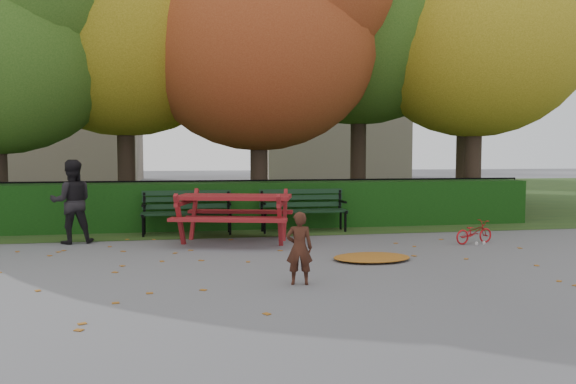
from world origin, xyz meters
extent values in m
plane|color=slate|center=(0.00, 0.00, 0.00)|extent=(90.00, 90.00, 0.00)
plane|color=#203D17|center=(0.00, 14.00, 0.01)|extent=(90.00, 90.00, 0.00)
cube|color=#BDAA96|center=(-9.00, 26.00, 7.50)|extent=(10.00, 7.00, 15.00)
cube|color=#BDAA96|center=(8.00, 28.00, 6.00)|extent=(9.00, 6.00, 12.00)
cube|color=black|center=(0.00, 4.50, 0.50)|extent=(13.00, 0.90, 1.00)
cube|color=black|center=(0.00, 5.30, 0.08)|extent=(14.00, 0.04, 0.04)
cube|color=black|center=(0.00, 5.30, 1.00)|extent=(14.00, 0.04, 0.04)
cylinder|color=black|center=(-3.00, 5.30, 0.50)|extent=(0.03, 0.03, 1.00)
cylinder|color=black|center=(0.00, 5.30, 0.50)|extent=(0.03, 0.03, 1.00)
cylinder|color=black|center=(3.00, 5.30, 0.50)|extent=(0.03, 0.03, 1.00)
cylinder|color=black|center=(6.50, 5.30, 0.50)|extent=(0.03, 0.03, 1.00)
cylinder|color=black|center=(-2.80, 7.00, 1.57)|extent=(0.44, 0.44, 3.15)
ellipsoid|color=olive|center=(-2.80, 7.00, 4.95)|extent=(6.40, 6.40, 5.76)
cylinder|color=black|center=(0.50, 6.20, 1.40)|extent=(0.44, 0.44, 2.80)
ellipsoid|color=maroon|center=(0.50, 6.20, 4.40)|extent=(6.00, 6.00, 5.40)
cylinder|color=black|center=(3.50, 7.50, 1.75)|extent=(0.44, 0.44, 3.50)
ellipsoid|color=#2D5717|center=(3.50, 7.50, 5.50)|extent=(6.80, 6.80, 6.12)
cylinder|color=black|center=(6.20, 6.00, 1.49)|extent=(0.44, 0.44, 2.97)
ellipsoid|color=olive|center=(6.20, 6.00, 4.68)|extent=(5.80, 5.80, 5.22)
cylinder|color=black|center=(8.00, 10.00, 1.57)|extent=(0.44, 0.44, 3.15)
ellipsoid|color=#2D5717|center=(8.00, 10.00, 4.95)|extent=(6.00, 6.00, 5.40)
sphere|color=#2D5717|center=(9.05, 9.25, 6.30)|extent=(4.50, 4.50, 4.50)
cube|color=black|center=(-1.30, 3.42, 0.44)|extent=(1.80, 0.12, 0.04)
cube|color=black|center=(-1.30, 3.60, 0.44)|extent=(1.80, 0.12, 0.04)
cube|color=black|center=(-1.30, 3.78, 0.44)|extent=(1.80, 0.12, 0.04)
cube|color=black|center=(-1.30, 3.87, 0.55)|extent=(1.80, 0.05, 0.10)
cube|color=black|center=(-1.30, 3.87, 0.70)|extent=(1.80, 0.05, 0.10)
cube|color=black|center=(-1.30, 3.87, 0.83)|extent=(1.80, 0.05, 0.10)
cube|color=black|center=(-2.15, 3.60, 0.42)|extent=(0.05, 0.55, 0.06)
cube|color=black|center=(-2.15, 3.87, 0.65)|extent=(0.05, 0.05, 0.41)
cylinder|color=black|center=(-2.15, 3.42, 0.22)|extent=(0.05, 0.05, 0.44)
cylinder|color=black|center=(-2.15, 3.78, 0.22)|extent=(0.05, 0.05, 0.44)
cube|color=black|center=(-2.15, 3.62, 0.62)|extent=(0.05, 0.45, 0.04)
cube|color=black|center=(-0.45, 3.60, 0.42)|extent=(0.05, 0.55, 0.06)
cube|color=black|center=(-0.45, 3.87, 0.65)|extent=(0.05, 0.05, 0.41)
cylinder|color=black|center=(-0.45, 3.42, 0.22)|extent=(0.05, 0.05, 0.44)
cylinder|color=black|center=(-0.45, 3.78, 0.22)|extent=(0.05, 0.05, 0.44)
cube|color=black|center=(-0.45, 3.62, 0.62)|extent=(0.05, 0.45, 0.04)
cube|color=black|center=(1.10, 3.42, 0.44)|extent=(1.80, 0.12, 0.04)
cube|color=black|center=(1.10, 3.60, 0.44)|extent=(1.80, 0.12, 0.04)
cube|color=black|center=(1.10, 3.78, 0.44)|extent=(1.80, 0.12, 0.04)
cube|color=black|center=(1.10, 3.87, 0.55)|extent=(1.80, 0.05, 0.10)
cube|color=black|center=(1.10, 3.87, 0.70)|extent=(1.80, 0.05, 0.10)
cube|color=black|center=(1.10, 3.87, 0.83)|extent=(1.80, 0.05, 0.10)
cube|color=black|center=(0.25, 3.60, 0.42)|extent=(0.05, 0.55, 0.06)
cube|color=black|center=(0.25, 3.87, 0.65)|extent=(0.05, 0.05, 0.41)
cylinder|color=black|center=(0.25, 3.42, 0.22)|extent=(0.05, 0.05, 0.44)
cylinder|color=black|center=(0.25, 3.78, 0.22)|extent=(0.05, 0.05, 0.44)
cube|color=black|center=(0.25, 3.62, 0.62)|extent=(0.05, 0.45, 0.04)
cube|color=black|center=(1.95, 3.60, 0.42)|extent=(0.05, 0.55, 0.06)
cube|color=black|center=(1.95, 3.87, 0.65)|extent=(0.05, 0.05, 0.41)
cylinder|color=black|center=(1.95, 3.42, 0.22)|extent=(0.05, 0.05, 0.44)
cylinder|color=black|center=(1.95, 3.78, 0.22)|extent=(0.05, 0.05, 0.44)
cube|color=black|center=(1.95, 3.62, 0.62)|extent=(0.05, 0.45, 0.04)
cube|color=maroon|center=(-0.44, 2.48, 0.84)|extent=(2.20, 1.35, 0.07)
cube|color=maroon|center=(-0.62, 1.82, 0.50)|extent=(2.05, 0.80, 0.06)
cube|color=maroon|center=(-0.27, 3.13, 0.50)|extent=(2.05, 0.80, 0.06)
cube|color=maroon|center=(-1.43, 2.21, 0.45)|extent=(0.22, 0.58, 1.00)
cube|color=maroon|center=(-1.17, 3.20, 0.45)|extent=(0.22, 0.58, 1.00)
cube|color=maroon|center=(-1.30, 2.70, 0.75)|extent=(0.46, 1.50, 0.07)
cube|color=maroon|center=(0.28, 1.75, 0.45)|extent=(0.22, 0.58, 1.00)
cube|color=maroon|center=(0.55, 2.74, 0.45)|extent=(0.22, 0.58, 1.00)
cube|color=maroon|center=(0.42, 2.25, 0.75)|extent=(0.46, 1.50, 0.07)
cube|color=maroon|center=(-0.44, 2.48, 0.45)|extent=(1.77, 0.53, 0.07)
ellipsoid|color=brown|center=(1.49, 0.38, 0.04)|extent=(1.34, 1.04, 0.08)
imported|color=#3C1D13|center=(0.07, -0.99, 0.46)|extent=(0.37, 0.27, 0.92)
imported|color=black|center=(-3.36, 2.90, 0.76)|extent=(0.85, 0.73, 1.53)
imported|color=#B51016|center=(3.83, 1.54, 0.21)|extent=(0.85, 0.47, 0.42)
camera|label=1|loc=(-1.31, -7.80, 1.65)|focal=35.00mm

